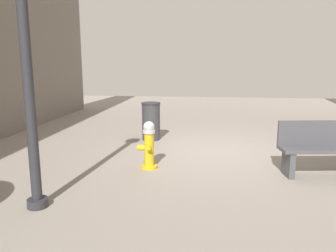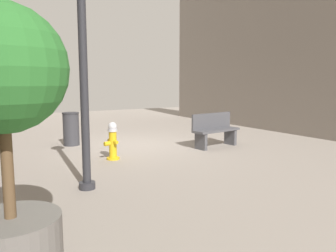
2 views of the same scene
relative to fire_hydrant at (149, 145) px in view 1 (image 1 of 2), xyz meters
name	(u,v)px [view 1 (image 1 of 2)]	position (x,y,z in m)	size (l,w,h in m)	color
ground_plane	(218,151)	(-1.32, -1.37, -0.45)	(23.40, 23.40, 0.00)	gray
fire_hydrant	(149,145)	(0.00, 0.00, 0.00)	(0.38, 0.41, 0.89)	gold
bench_near	(322,148)	(-3.08, 0.00, 0.04)	(1.55, 0.64, 0.95)	#4C4C51
street_lamp	(24,30)	(1.22, 1.87, 1.91)	(0.36, 0.36, 3.79)	#2D2D33
trash_bin	(151,121)	(0.35, -2.31, 0.03)	(0.48, 0.48, 0.96)	#38383D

